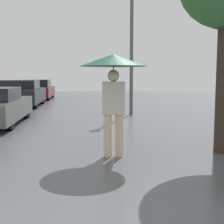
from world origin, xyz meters
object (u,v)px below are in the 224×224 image
Objects in this scene: pedestrian at (113,72)px; street_lamp at (132,39)px; parked_car_third at (21,94)px; parked_car_farthest at (37,90)px.

street_lamp is (1.27, 6.09, 1.31)m from pedestrian.
pedestrian is 10.70m from parked_car_third.
pedestrian is 0.43× the size of parked_car_farthest.
pedestrian is 0.45× the size of parked_car_third.
parked_car_third reaches higher than parked_car_farthest.
pedestrian is at bearing -70.61° from parked_car_third.
street_lamp reaches higher than pedestrian.
pedestrian is 15.54m from parked_car_farthest.
parked_car_third is 5.06m from parked_car_farthest.
street_lamp is at bearing -39.50° from parked_car_third.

